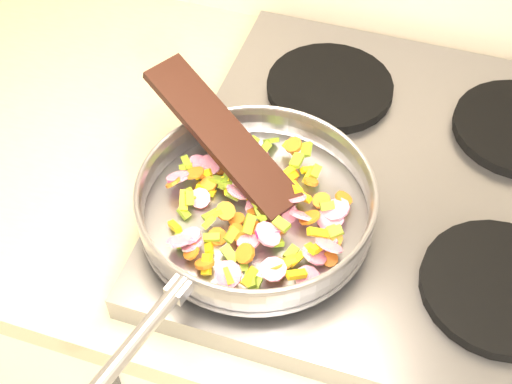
% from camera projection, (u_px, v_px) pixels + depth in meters
% --- Properties ---
extents(cooktop, '(0.60, 0.60, 0.04)m').
position_uv_depth(cooktop, '(402.00, 189.00, 0.98)').
color(cooktop, '#939399').
rests_on(cooktop, counter_top).
extents(grate_fl, '(0.19, 0.19, 0.02)m').
position_uv_depth(grate_fl, '(275.00, 228.00, 0.90)').
color(grate_fl, black).
rests_on(grate_fl, cooktop).
extents(grate_fr, '(0.19, 0.19, 0.02)m').
position_uv_depth(grate_fr, '(500.00, 287.00, 0.84)').
color(grate_fr, black).
rests_on(grate_fr, cooktop).
extents(grate_bl, '(0.19, 0.19, 0.02)m').
position_uv_depth(grate_bl, '(330.00, 87.00, 1.07)').
color(grate_bl, black).
rests_on(grate_bl, cooktop).
extents(saute_pan, '(0.33, 0.50, 0.05)m').
position_uv_depth(saute_pan, '(255.00, 202.00, 0.88)').
color(saute_pan, '#9E9EA5').
rests_on(saute_pan, grate_fl).
extents(vegetable_heap, '(0.25, 0.25, 0.05)m').
position_uv_depth(vegetable_heap, '(257.00, 209.00, 0.88)').
color(vegetable_heap, olive).
rests_on(vegetable_heap, saute_pan).
extents(wooden_spatula, '(0.24, 0.17, 0.09)m').
position_uv_depth(wooden_spatula, '(222.00, 135.00, 0.90)').
color(wooden_spatula, black).
rests_on(wooden_spatula, saute_pan).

